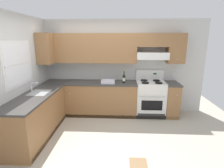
# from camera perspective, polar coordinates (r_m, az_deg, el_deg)

# --- Properties ---
(ground_plane) EXTENTS (7.04, 7.04, 0.00)m
(ground_plane) POSITION_cam_1_polar(r_m,az_deg,el_deg) (3.99, -5.24, -16.54)
(ground_plane) COLOR #B2AA99
(floor_accent_tile) EXTENTS (0.30, 0.30, 0.01)m
(floor_accent_tile) POSITION_cam_1_polar(r_m,az_deg,el_deg) (3.32, 8.40, -23.76)
(floor_accent_tile) COLOR olive
(floor_accent_tile) RESTS_ON ground_plane
(wall_back) EXTENTS (4.68, 0.57, 2.55)m
(wall_back) POSITION_cam_1_polar(r_m,az_deg,el_deg) (4.95, 1.39, 7.73)
(wall_back) COLOR silver
(wall_back) RESTS_ON ground_plane
(wall_left) EXTENTS (0.47, 4.00, 2.55)m
(wall_left) POSITION_cam_1_polar(r_m,az_deg,el_deg) (4.25, -26.99, 3.25)
(wall_left) COLOR silver
(wall_left) RESTS_ON ground_plane
(counter_back_run) EXTENTS (3.60, 0.65, 0.91)m
(counter_back_run) POSITION_cam_1_polar(r_m,az_deg,el_deg) (4.93, -3.65, -4.59)
(counter_back_run) COLOR olive
(counter_back_run) RESTS_ON ground_plane
(counter_left_run) EXTENTS (0.63, 1.91, 1.13)m
(counter_left_run) POSITION_cam_1_polar(r_m,az_deg,el_deg) (4.14, -22.92, -9.39)
(counter_left_run) COLOR olive
(counter_left_run) RESTS_ON ground_plane
(stove) EXTENTS (0.76, 0.62, 1.20)m
(stove) POSITION_cam_1_polar(r_m,az_deg,el_deg) (4.97, 12.10, -4.42)
(stove) COLOR white
(stove) RESTS_ON ground_plane
(wine_bottle) EXTENTS (0.07, 0.07, 0.33)m
(wine_bottle) POSITION_cam_1_polar(r_m,az_deg,el_deg) (4.69, 3.84, 1.90)
(wine_bottle) COLOR black
(wine_bottle) RESTS_ON counter_back_run
(bowl) EXTENTS (0.35, 0.26, 0.08)m
(bowl) POSITION_cam_1_polar(r_m,az_deg,el_deg) (4.69, -1.25, 0.65)
(bowl) COLOR silver
(bowl) RESTS_ON counter_back_run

